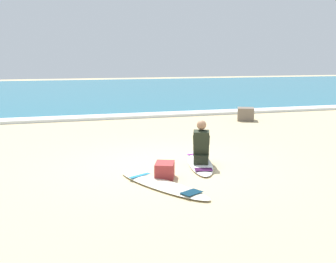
{
  "coord_description": "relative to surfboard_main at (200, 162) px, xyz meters",
  "views": [
    {
      "loc": [
        -2.44,
        -8.36,
        2.34
      ],
      "look_at": [
        0.38,
        0.97,
        0.55
      ],
      "focal_mm": 42.71,
      "sensor_mm": 36.0,
      "label": 1
    }
  ],
  "objects": [
    {
      "name": "surfboard_spare_near",
      "position": [
        -1.25,
        -1.31,
        -0.0
      ],
      "size": [
        1.5,
        2.3,
        0.08
      ],
      "color": "#EFE5C6",
      "rests_on": "ground"
    },
    {
      "name": "shoreline_rock",
      "position": [
        4.01,
        5.48,
        0.21
      ],
      "size": [
        0.82,
        0.82,
        0.48
      ],
      "primitive_type": "cube",
      "rotation": [
        0.0,
        0.0,
        1.11
      ],
      "color": "#756656",
      "rests_on": "ground"
    },
    {
      "name": "surfboard_main",
      "position": [
        0.0,
        0.0,
        0.0
      ],
      "size": [
        1.07,
        2.29,
        0.08
      ],
      "color": "white",
      "rests_on": "ground"
    },
    {
      "name": "sea",
      "position": [
        -0.76,
        21.27,
        0.01
      ],
      "size": [
        80.0,
        28.0,
        0.1
      ],
      "primitive_type": "cube",
      "color": "teal",
      "rests_on": "ground"
    },
    {
      "name": "breaking_foam",
      "position": [
        -0.76,
        7.57,
        0.02
      ],
      "size": [
        80.0,
        0.9,
        0.11
      ],
      "primitive_type": "cube",
      "color": "white",
      "rests_on": "ground"
    },
    {
      "name": "ground_plane",
      "position": [
        -0.76,
        0.24,
        -0.04
      ],
      "size": [
        80.0,
        80.0,
        0.0
      ],
      "primitive_type": "plane",
      "color": "#CCB584"
    },
    {
      "name": "surfer_seated",
      "position": [
        -0.01,
        -0.11,
        0.4
      ],
      "size": [
        0.57,
        0.77,
        0.95
      ],
      "color": "black",
      "rests_on": "surfboard_main"
    },
    {
      "name": "beach_bag",
      "position": [
        -1.06,
        -0.83,
        0.12
      ],
      "size": [
        0.51,
        0.58,
        0.32
      ],
      "primitive_type": "cube",
      "rotation": [
        0.0,
        0.0,
        -0.38
      ],
      "color": "maroon",
      "rests_on": "ground"
    }
  ]
}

